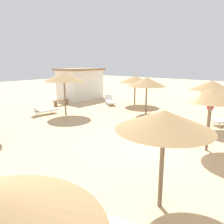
% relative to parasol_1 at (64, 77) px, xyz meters
% --- Properties ---
extents(ground_plane, '(80.00, 80.00, 0.00)m').
position_rel_parasol_1_xyz_m(ground_plane, '(-1.14, -8.37, -2.76)').
color(ground_plane, '#D1B284').
extents(parasol_1, '(2.85, 2.85, 3.10)m').
position_rel_parasol_1_xyz_m(parasol_1, '(0.00, 0.00, 0.00)').
color(parasol_1, '#75604C').
rests_on(parasol_1, ground).
extents(parasol_2, '(2.89, 2.89, 2.58)m').
position_rel_parasol_1_xyz_m(parasol_2, '(6.37, -1.73, -0.46)').
color(parasol_2, '#75604C').
rests_on(parasol_2, ground).
extents(parasol_4, '(2.33, 2.33, 2.76)m').
position_rel_parasol_1_xyz_m(parasol_4, '(3.23, -8.96, -0.31)').
color(parasol_4, '#75604C').
rests_on(parasol_4, ground).
extents(parasol_5, '(2.40, 2.40, 2.61)m').
position_rel_parasol_1_xyz_m(parasol_5, '(-4.87, -10.16, -0.40)').
color(parasol_5, '#75604C').
rests_on(parasol_5, ground).
extents(parasol_7, '(2.55, 2.55, 2.69)m').
position_rel_parasol_1_xyz_m(parasol_7, '(-0.20, -9.94, -0.33)').
color(parasol_7, '#75604C').
rests_on(parasol_7, ground).
extents(parasol_8, '(2.78, 2.78, 2.69)m').
position_rel_parasol_1_xyz_m(parasol_8, '(4.13, -4.25, -0.40)').
color(parasol_8, '#75604C').
rests_on(parasol_8, ground).
extents(lounger_1, '(1.97, 0.91, 0.69)m').
position_rel_parasol_1_xyz_m(lounger_1, '(-0.99, 1.30, -2.44)').
color(lounger_1, white).
rests_on(lounger_1, ground).
extents(lounger_2, '(1.63, 1.87, 0.79)m').
position_rel_parasol_1_xyz_m(lounger_2, '(5.06, 0.08, -2.44)').
color(lounger_2, white).
rests_on(lounger_2, ground).
extents(bench_0, '(1.53, 0.52, 0.49)m').
position_rel_parasol_1_xyz_m(bench_0, '(1.98, 3.18, -2.41)').
color(bench_0, brown).
rests_on(bench_0, ground).
extents(beach_cabana, '(4.47, 3.25, 3.15)m').
position_rel_parasol_1_xyz_m(beach_cabana, '(5.59, 4.63, -1.16)').
color(beach_cabana, white).
rests_on(beach_cabana, ground).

